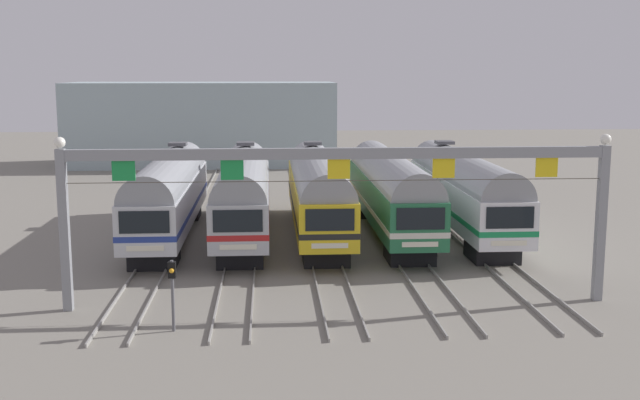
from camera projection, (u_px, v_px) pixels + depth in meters
name	position (u px, v px, depth m)	size (l,w,h in m)	color
ground_plane	(318.00, 236.00, 45.39)	(160.00, 160.00, 0.00)	gray
track_bed	(304.00, 190.00, 62.11)	(18.46, 70.00, 0.15)	gray
commuter_train_silver	(169.00, 192.00, 44.40)	(2.88, 18.06, 5.05)	silver
commuter_train_stainless	(244.00, 191.00, 44.67)	(2.88, 18.06, 5.05)	#B2B5BA
commuter_train_yellow	(318.00, 190.00, 44.95)	(2.88, 18.06, 5.05)	gold
commuter_train_green	(391.00, 190.00, 45.22)	(2.88, 18.06, 4.77)	#236B42
commuter_train_white	(463.00, 189.00, 45.50)	(2.88, 18.06, 5.05)	white
catenary_gantry	(339.00, 178.00, 31.24)	(22.19, 0.44, 6.97)	gray
yard_signal_mast	(172.00, 282.00, 28.56)	(0.28, 0.35, 2.68)	#59595E
maintenance_building	(203.00, 123.00, 79.74)	(26.58, 10.00, 8.30)	#9EB2B7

